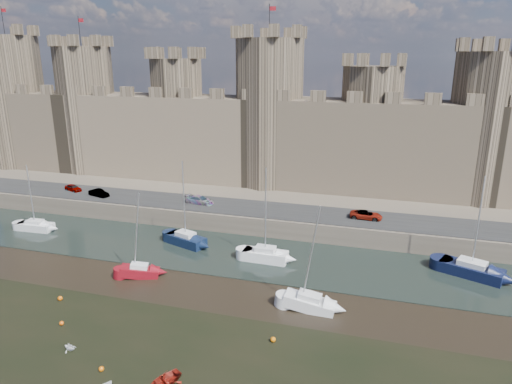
{
  "coord_description": "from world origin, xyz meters",
  "views": [
    {
      "loc": [
        20.74,
        -23.7,
        22.89
      ],
      "look_at": [
        7.44,
        22.0,
        8.68
      ],
      "focal_mm": 32.0,
      "sensor_mm": 36.0,
      "label": 1
    }
  ],
  "objects_px": {
    "sailboat_4": "(140,271)",
    "sailboat_3": "(471,269)",
    "car_2": "(200,200)",
    "car_0": "(73,188)",
    "sailboat_0": "(35,225)",
    "sailboat_5": "(309,302)",
    "car_1": "(99,193)",
    "sailboat_2": "(265,254)",
    "car_3": "(366,215)",
    "sailboat_1": "(186,239)"
  },
  "relations": [
    {
      "from": "sailboat_3",
      "to": "sailboat_5",
      "type": "xyz_separation_m",
      "value": [
        -15.64,
        -11.54,
        -0.1
      ]
    },
    {
      "from": "sailboat_2",
      "to": "sailboat_3",
      "type": "bearing_deg",
      "value": 7.95
    },
    {
      "from": "car_2",
      "to": "sailboat_1",
      "type": "distance_m",
      "value": 9.42
    },
    {
      "from": "car_0",
      "to": "sailboat_3",
      "type": "xyz_separation_m",
      "value": [
        56.67,
        -8.57,
        -2.2
      ]
    },
    {
      "from": "sailboat_1",
      "to": "sailboat_4",
      "type": "relative_size",
      "value": 1.13
    },
    {
      "from": "sailboat_1",
      "to": "sailboat_4",
      "type": "height_order",
      "value": "sailboat_1"
    },
    {
      "from": "sailboat_0",
      "to": "car_2",
      "type": "bearing_deg",
      "value": 23.65
    },
    {
      "from": "sailboat_1",
      "to": "sailboat_4",
      "type": "bearing_deg",
      "value": -78.02
    },
    {
      "from": "car_0",
      "to": "car_1",
      "type": "distance_m",
      "value": 5.82
    },
    {
      "from": "car_0",
      "to": "sailboat_5",
      "type": "distance_m",
      "value": 45.75
    },
    {
      "from": "car_1",
      "to": "sailboat_2",
      "type": "bearing_deg",
      "value": -92.21
    },
    {
      "from": "sailboat_4",
      "to": "sailboat_5",
      "type": "height_order",
      "value": "sailboat_5"
    },
    {
      "from": "car_1",
      "to": "sailboat_2",
      "type": "relative_size",
      "value": 0.31
    },
    {
      "from": "car_0",
      "to": "car_3",
      "type": "height_order",
      "value": "car_3"
    },
    {
      "from": "car_2",
      "to": "car_0",
      "type": "bearing_deg",
      "value": 95.13
    },
    {
      "from": "sailboat_0",
      "to": "sailboat_4",
      "type": "xyz_separation_m",
      "value": [
        20.71,
        -8.14,
        -0.02
      ]
    },
    {
      "from": "sailboat_1",
      "to": "sailboat_5",
      "type": "bearing_deg",
      "value": -12.27
    },
    {
      "from": "sailboat_4",
      "to": "sailboat_3",
      "type": "bearing_deg",
      "value": -3.65
    },
    {
      "from": "sailboat_4",
      "to": "car_0",
      "type": "bearing_deg",
      "value": 120.13
    },
    {
      "from": "sailboat_2",
      "to": "car_3",
      "type": "bearing_deg",
      "value": 46.91
    },
    {
      "from": "car_2",
      "to": "sailboat_2",
      "type": "xyz_separation_m",
      "value": [
        12.65,
        -10.71,
        -2.23
      ]
    },
    {
      "from": "car_3",
      "to": "sailboat_5",
      "type": "height_order",
      "value": "sailboat_5"
    },
    {
      "from": "sailboat_1",
      "to": "sailboat_0",
      "type": "bearing_deg",
      "value": -157.93
    },
    {
      "from": "car_1",
      "to": "car_3",
      "type": "height_order",
      "value": "car_3"
    },
    {
      "from": "sailboat_3",
      "to": "sailboat_2",
      "type": "bearing_deg",
      "value": -150.84
    },
    {
      "from": "car_0",
      "to": "sailboat_5",
      "type": "height_order",
      "value": "sailboat_5"
    },
    {
      "from": "car_3",
      "to": "sailboat_3",
      "type": "height_order",
      "value": "sailboat_3"
    },
    {
      "from": "sailboat_4",
      "to": "sailboat_2",
      "type": "bearing_deg",
      "value": 12.03
    },
    {
      "from": "car_0",
      "to": "sailboat_0",
      "type": "bearing_deg",
      "value": -152.05
    },
    {
      "from": "car_0",
      "to": "car_2",
      "type": "distance_m",
      "value": 21.67
    },
    {
      "from": "car_0",
      "to": "sailboat_3",
      "type": "height_order",
      "value": "sailboat_3"
    },
    {
      "from": "car_3",
      "to": "sailboat_1",
      "type": "xyz_separation_m",
      "value": [
        -21.49,
        -9.09,
        -2.24
      ]
    },
    {
      "from": "sailboat_3",
      "to": "car_0",
      "type": "bearing_deg",
      "value": -166.0
    },
    {
      "from": "car_1",
      "to": "sailboat_4",
      "type": "relative_size",
      "value": 0.36
    },
    {
      "from": "car_3",
      "to": "sailboat_3",
      "type": "distance_m",
      "value": 14.5
    },
    {
      "from": "car_0",
      "to": "sailboat_1",
      "type": "xyz_separation_m",
      "value": [
        23.49,
        -9.39,
        -2.2
      ]
    },
    {
      "from": "car_3",
      "to": "sailboat_3",
      "type": "relative_size",
      "value": 0.37
    },
    {
      "from": "car_0",
      "to": "sailboat_4",
      "type": "bearing_deg",
      "value": -110.66
    },
    {
      "from": "car_0",
      "to": "sailboat_3",
      "type": "bearing_deg",
      "value": -79.39
    },
    {
      "from": "sailboat_5",
      "to": "car_2",
      "type": "bearing_deg",
      "value": 135.85
    },
    {
      "from": "car_1",
      "to": "car_2",
      "type": "height_order",
      "value": "car_2"
    },
    {
      "from": "car_1",
      "to": "sailboat_1",
      "type": "distance_m",
      "value": 19.67
    },
    {
      "from": "sailboat_4",
      "to": "sailboat_5",
      "type": "bearing_deg",
      "value": -24.47
    },
    {
      "from": "car_1",
      "to": "sailboat_2",
      "type": "distance_m",
      "value": 30.36
    },
    {
      "from": "car_2",
      "to": "sailboat_5",
      "type": "xyz_separation_m",
      "value": [
        19.36,
        -19.68,
        -2.35
      ]
    },
    {
      "from": "sailboat_0",
      "to": "sailboat_3",
      "type": "height_order",
      "value": "sailboat_3"
    },
    {
      "from": "sailboat_0",
      "to": "sailboat_5",
      "type": "distance_m",
      "value": 40.57
    },
    {
      "from": "sailboat_2",
      "to": "sailboat_3",
      "type": "height_order",
      "value": "sailboat_3"
    },
    {
      "from": "sailboat_0",
      "to": "sailboat_4",
      "type": "height_order",
      "value": "sailboat_4"
    },
    {
      "from": "sailboat_2",
      "to": "sailboat_3",
      "type": "xyz_separation_m",
      "value": [
        22.35,
        2.57,
        -0.02
      ]
    }
  ]
}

